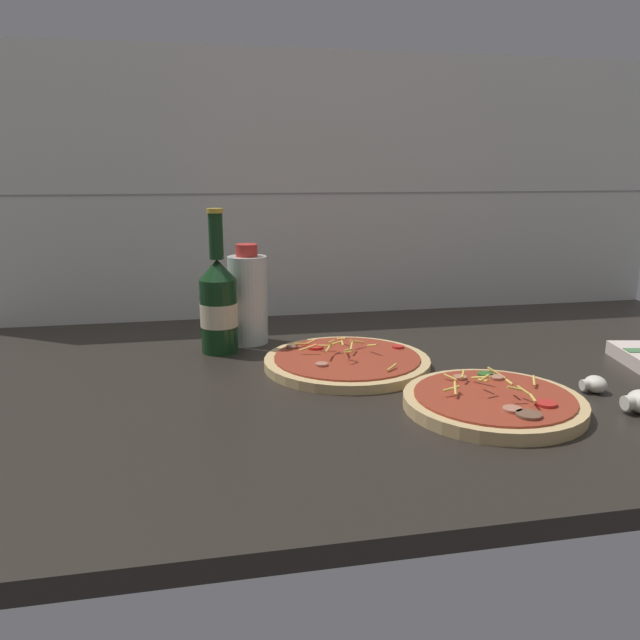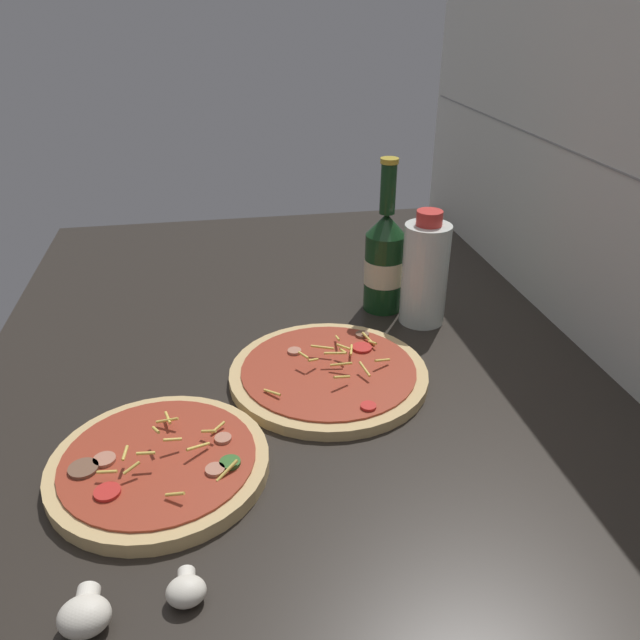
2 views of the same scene
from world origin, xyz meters
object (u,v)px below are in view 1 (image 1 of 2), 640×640
Objects in this scene: pizza_near at (494,402)px; oil_bottle at (248,298)px; beer_bottle at (219,304)px; pizza_far at (347,362)px; mushroom_left at (594,384)px.

oil_bottle is (-30.55, 41.31, 7.72)cm from pizza_near.
oil_bottle is at bearing 42.12° from beer_bottle.
pizza_near is 1.32× the size of oil_bottle.
beer_bottle is (-20.71, 13.41, 8.11)cm from pizza_far.
oil_bottle is 4.96× the size of mushroom_left.
beer_bottle is 1.37× the size of oil_bottle.
mushroom_left is (48.50, -38.03, -7.48)cm from oil_bottle.
beer_bottle is 7.74cm from oil_bottle.
pizza_far is 1.08× the size of beer_bottle.
mushroom_left is (33.53, -19.42, 0.38)cm from pizza_far.
beer_bottle is (-36.29, 36.13, 7.98)cm from pizza_near.
beer_bottle is at bearing -137.88° from oil_bottle.
pizza_near is at bearing -169.62° from mushroom_left.
pizza_near is at bearing -55.54° from pizza_far.
beer_bottle is at bearing 148.80° from mushroom_left.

